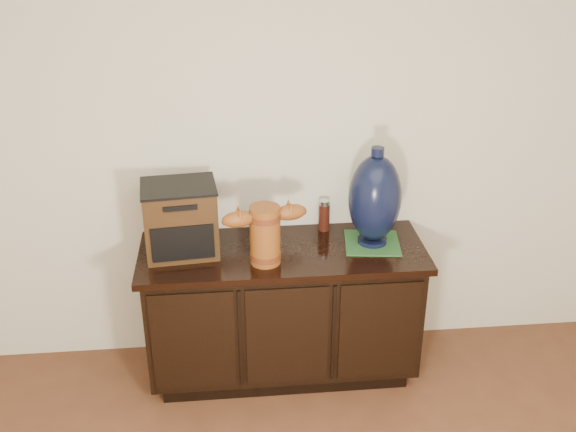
{
  "coord_description": "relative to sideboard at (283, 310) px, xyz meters",
  "views": [
    {
      "loc": [
        -0.27,
        -0.77,
        2.41
      ],
      "look_at": [
        0.02,
        2.18,
        0.97
      ],
      "focal_mm": 42.0,
      "sensor_mm": 36.0,
      "label": 1
    }
  ],
  "objects": [
    {
      "name": "green_mat",
      "position": [
        0.47,
        0.02,
        0.37
      ],
      "size": [
        0.31,
        0.31,
        0.01
      ],
      "primitive_type": "cube",
      "rotation": [
        0.0,
        0.0,
        -0.13
      ],
      "color": "#295C2A",
      "rests_on": "sideboard"
    },
    {
      "name": "tv_radio",
      "position": [
        -0.5,
        0.03,
        0.55
      ],
      "size": [
        0.39,
        0.33,
        0.36
      ],
      "rotation": [
        0.0,
        0.0,
        0.1
      ],
      "color": "#3C230F",
      "rests_on": "sideboard"
    },
    {
      "name": "spray_can",
      "position": [
        0.24,
        0.2,
        0.45
      ],
      "size": [
        0.06,
        0.06,
        0.17
      ],
      "color": "#571A0E",
      "rests_on": "sideboard"
    },
    {
      "name": "lamp_base",
      "position": [
        0.47,
        0.02,
        0.62
      ],
      "size": [
        0.3,
        0.3,
        0.52
      ],
      "rotation": [
        0.0,
        0.0,
        -0.13
      ],
      "color": "black",
      "rests_on": "green_mat"
    },
    {
      "name": "sideboard",
      "position": [
        0.0,
        0.0,
        0.0
      ],
      "size": [
        1.46,
        0.56,
        0.75
      ],
      "color": "black",
      "rests_on": "ground"
    },
    {
      "name": "terracotta_vessel",
      "position": [
        -0.1,
        -0.12,
        0.54
      ],
      "size": [
        0.42,
        0.18,
        0.3
      ],
      "rotation": [
        0.0,
        0.0,
        0.2
      ],
      "color": "#99511B",
      "rests_on": "sideboard"
    }
  ]
}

